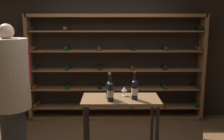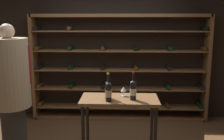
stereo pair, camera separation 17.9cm
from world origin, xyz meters
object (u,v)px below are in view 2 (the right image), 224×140
(wine_bottle_gold_foil, at_px, (133,90))
(wine_glass_stemmed_center, at_px, (124,89))
(wine_rack, at_px, (119,69))
(wine_bottle_green_slim, at_px, (109,91))
(tasting_table, at_px, (119,108))
(wine_bottle_black_capsule, at_px, (108,89))
(person_guest_plum_blouse, at_px, (11,90))

(wine_bottle_gold_foil, distance_m, wine_glass_stemmed_center, 0.21)
(wine_rack, distance_m, wine_bottle_gold_foil, 1.77)
(wine_bottle_green_slim, bearing_deg, wine_glass_stemmed_center, 52.23)
(wine_bottle_green_slim, bearing_deg, wine_bottle_gold_foil, 14.61)
(tasting_table, bearing_deg, wine_bottle_black_capsule, -172.71)
(wine_rack, bearing_deg, wine_bottle_green_slim, -93.16)
(wine_rack, bearing_deg, tasting_table, -88.89)
(wine_rack, height_order, person_guest_plum_blouse, wine_rack)
(person_guest_plum_blouse, xyz_separation_m, wine_bottle_green_slim, (1.28, -0.09, 0.02))
(person_guest_plum_blouse, xyz_separation_m, wine_bottle_black_capsule, (1.27, 0.03, 0.01))
(wine_rack, height_order, tasting_table, wine_rack)
(wine_bottle_black_capsule, xyz_separation_m, wine_bottle_gold_foil, (0.32, -0.04, 0.01))
(tasting_table, bearing_deg, wine_bottle_green_slim, -134.12)
(wine_rack, relative_size, wine_glass_stemmed_center, 27.28)
(tasting_table, relative_size, person_guest_plum_blouse, 0.53)
(wine_bottle_black_capsule, xyz_separation_m, wine_glass_stemmed_center, (0.20, 0.12, -0.03))
(wine_glass_stemmed_center, bearing_deg, wine_rack, 93.10)
(tasting_table, relative_size, wine_bottle_black_capsule, 2.96)
(wine_rack, relative_size, wine_bottle_black_capsule, 10.02)
(wine_bottle_gold_foil, relative_size, wine_glass_stemmed_center, 2.91)
(tasting_table, xyz_separation_m, wine_bottle_black_capsule, (-0.15, -0.02, 0.26))
(wine_bottle_gold_foil, relative_size, wine_bottle_green_slim, 1.06)
(wine_bottle_black_capsule, xyz_separation_m, wine_bottle_green_slim, (0.01, -0.12, 0.01))
(person_guest_plum_blouse, relative_size, wine_bottle_green_slim, 5.53)
(wine_glass_stemmed_center, bearing_deg, wine_bottle_black_capsule, -148.65)
(tasting_table, relative_size, wine_bottle_green_slim, 2.93)
(person_guest_plum_blouse, bearing_deg, wine_rack, 153.21)
(wine_bottle_green_slim, bearing_deg, tasting_table, 45.88)
(tasting_table, xyz_separation_m, wine_bottle_gold_foil, (0.18, -0.06, 0.27))
(tasting_table, distance_m, person_guest_plum_blouse, 1.44)
(wine_bottle_green_slim, bearing_deg, wine_bottle_black_capsule, 96.45)
(tasting_table, bearing_deg, wine_rack, 91.11)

